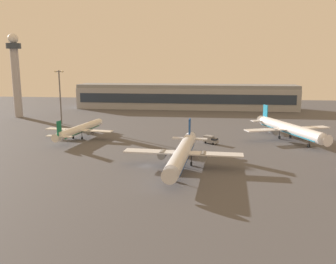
% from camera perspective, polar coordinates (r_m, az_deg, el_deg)
% --- Properties ---
extents(ground_plane, '(416.00, 416.00, 0.00)m').
position_cam_1_polar(ground_plane, '(108.89, -3.54, -5.47)').
color(ground_plane, '#4C4C51').
extents(terminal_building, '(147.62, 22.40, 16.40)m').
position_cam_1_polar(terminal_building, '(245.17, 2.88, 5.67)').
color(terminal_building, '#9EA3AD').
rests_on(terminal_building, ground).
extents(control_tower, '(8.00, 8.00, 46.90)m').
position_cam_1_polar(control_tower, '(221.72, -23.20, 9.08)').
color(control_tower, '#A8A8B2').
rests_on(control_tower, ground).
extents(airplane_taxiway_distant, '(35.96, 46.20, 11.85)m').
position_cam_1_polar(airplane_taxiway_distant, '(106.45, 2.32, -3.34)').
color(airplane_taxiway_distant, silver).
rests_on(airplane_taxiway_distant, ground).
extents(airplane_near_gate, '(29.45, 37.72, 9.68)m').
position_cam_1_polar(airplane_near_gate, '(152.15, -13.98, 0.38)').
color(airplane_near_gate, silver).
rests_on(airplane_near_gate, ground).
extents(airplane_far_stand, '(35.94, 45.61, 12.15)m').
position_cam_1_polar(airplane_far_stand, '(152.40, 18.70, 0.50)').
color(airplane_far_stand, white).
rests_on(airplane_far_stand, ground).
extents(catering_truck, '(6.00, 5.11, 3.05)m').
position_cam_1_polar(catering_truck, '(138.97, 6.82, -1.23)').
color(catering_truck, gray).
rests_on(catering_truck, ground).
extents(apron_light_west, '(4.80, 0.90, 27.16)m').
position_cam_1_polar(apron_light_west, '(189.34, -16.88, 5.87)').
color(apron_light_west, slate).
rests_on(apron_light_west, ground).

